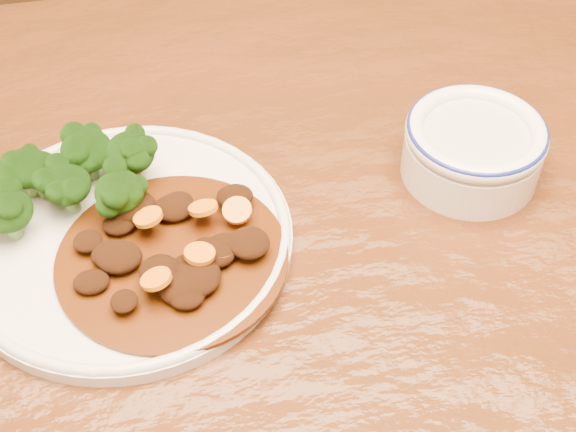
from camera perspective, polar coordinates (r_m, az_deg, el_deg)
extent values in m
cube|color=#4F220E|center=(0.67, 4.54, -4.17)|extent=(1.57, 1.03, 0.04)
cylinder|color=silver|center=(0.68, -11.32, -1.66)|extent=(0.27, 0.27, 0.01)
torus|color=silver|center=(0.67, -11.39, -1.31)|extent=(0.27, 0.27, 0.01)
cylinder|color=#68964E|center=(0.72, -16.95, 1.99)|extent=(0.01, 0.01, 0.02)
ellipsoid|color=black|center=(0.70, -17.30, 3.14)|extent=(0.04, 0.04, 0.03)
cylinder|color=#68964E|center=(0.72, -13.82, 3.24)|extent=(0.01, 0.01, 0.02)
ellipsoid|color=black|center=(0.71, -14.14, 4.56)|extent=(0.04, 0.04, 0.04)
cylinder|color=#68964E|center=(0.71, -10.90, 3.15)|extent=(0.01, 0.01, 0.02)
ellipsoid|color=black|center=(0.70, -11.15, 4.44)|extent=(0.04, 0.04, 0.03)
cylinder|color=#68964E|center=(0.70, -15.08, 0.94)|extent=(0.01, 0.01, 0.02)
ellipsoid|color=black|center=(0.68, -15.41, 2.15)|extent=(0.04, 0.04, 0.03)
cylinder|color=#68964E|center=(0.69, -18.90, -0.85)|extent=(0.01, 0.01, 0.02)
ellipsoid|color=black|center=(0.67, -19.33, 0.38)|extent=(0.04, 0.04, 0.03)
cylinder|color=#68964E|center=(0.68, -11.63, 0.43)|extent=(0.01, 0.01, 0.02)
ellipsoid|color=black|center=(0.67, -11.89, 1.70)|extent=(0.04, 0.04, 0.03)
cylinder|color=#68964E|center=(0.72, -17.70, 2.04)|extent=(0.01, 0.01, 0.02)
ellipsoid|color=black|center=(0.71, -18.08, 3.25)|extent=(0.04, 0.04, 0.03)
cylinder|color=#4C2208|center=(0.65, -8.23, -2.98)|extent=(0.19, 0.19, 0.00)
ellipsoid|color=black|center=(0.67, -8.13, 0.57)|extent=(0.03, 0.03, 0.02)
ellipsoid|color=black|center=(0.63, -5.94, -2.45)|extent=(0.03, 0.02, 0.01)
ellipsoid|color=black|center=(0.64, -4.47, -2.09)|extent=(0.03, 0.02, 0.02)
ellipsoid|color=black|center=(0.61, -11.58, -5.95)|extent=(0.02, 0.02, 0.01)
ellipsoid|color=black|center=(0.67, -11.93, -0.56)|extent=(0.03, 0.02, 0.01)
ellipsoid|color=black|center=(0.61, -7.22, -5.77)|extent=(0.03, 0.02, 0.01)
ellipsoid|color=black|center=(0.62, -6.50, -4.32)|extent=(0.04, 0.04, 0.02)
ellipsoid|color=black|center=(0.67, -7.82, 1.03)|extent=(0.03, 0.02, 0.01)
ellipsoid|color=black|center=(0.62, -9.10, -3.91)|extent=(0.03, 0.03, 0.02)
ellipsoid|color=black|center=(0.65, -12.44, -2.68)|extent=(0.03, 0.03, 0.02)
ellipsoid|color=black|center=(0.64, -11.91, -2.90)|extent=(0.04, 0.03, 0.02)
ellipsoid|color=black|center=(0.63, -2.77, -1.93)|extent=(0.03, 0.03, 0.02)
ellipsoid|color=black|center=(0.68, -11.11, 0.71)|extent=(0.03, 0.02, 0.01)
ellipsoid|color=black|center=(0.67, -11.06, 0.65)|extent=(0.04, 0.04, 0.02)
ellipsoid|color=black|center=(0.67, -3.80, 1.39)|extent=(0.03, 0.03, 0.02)
ellipsoid|color=black|center=(0.63, -5.22, -2.75)|extent=(0.03, 0.03, 0.02)
ellipsoid|color=black|center=(0.63, -5.89, -2.40)|extent=(0.02, 0.03, 0.01)
ellipsoid|color=black|center=(0.63, -13.81, -4.57)|extent=(0.03, 0.02, 0.01)
ellipsoid|color=black|center=(0.68, -10.66, 0.43)|extent=(0.02, 0.02, 0.01)
ellipsoid|color=black|center=(0.63, -6.96, -3.74)|extent=(0.03, 0.03, 0.02)
ellipsoid|color=black|center=(0.66, -14.05, -1.75)|extent=(0.02, 0.02, 0.01)
ellipsoid|color=black|center=(0.61, -7.40, -5.08)|extent=(0.04, 0.03, 0.02)
cylinder|color=orange|center=(0.62, -6.31, -2.69)|extent=(0.03, 0.03, 0.01)
cylinder|color=orange|center=(0.61, -9.36, -4.44)|extent=(0.03, 0.03, 0.01)
cylinder|color=orange|center=(0.65, -9.92, -0.07)|extent=(0.03, 0.02, 0.01)
cylinder|color=orange|center=(0.65, -6.06, 0.58)|extent=(0.03, 0.03, 0.02)
cylinder|color=orange|center=(0.65, -3.64, 0.41)|extent=(0.03, 0.03, 0.01)
cylinder|color=orange|center=(0.63, -4.92, -2.49)|extent=(0.03, 0.03, 0.01)
cylinder|color=white|center=(0.73, 12.90, 4.16)|extent=(0.12, 0.12, 0.04)
cylinder|color=beige|center=(0.72, 13.21, 5.56)|extent=(0.09, 0.09, 0.01)
torus|color=white|center=(0.71, 13.26, 5.80)|extent=(0.12, 0.12, 0.02)
torus|color=navy|center=(0.71, 13.32, 6.05)|extent=(0.12, 0.12, 0.01)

